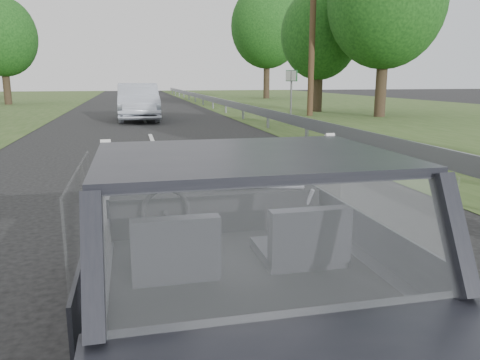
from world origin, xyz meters
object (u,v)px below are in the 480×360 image
other_car (138,102)px  highway_sign (291,93)px  cat (241,177)px  subject_car (231,249)px  utility_pole (313,22)px

other_car → highway_sign: bearing=4.5°
cat → subject_car: bearing=-95.7°
subject_car → highway_sign: bearing=69.6°
subject_car → cat: bearing=70.4°
utility_pole → subject_car: bearing=-113.0°
cat → other_car: bearing=105.3°
utility_pole → cat: bearing=-113.1°
cat → utility_pole: bearing=80.8°
subject_car → other_car: 18.69m
subject_car → cat: 0.73m
cat → other_car: size_ratio=0.12×
utility_pole → highway_sign: bearing=176.7°
subject_car → other_car: size_ratio=0.81×
highway_sign → utility_pole: size_ratio=0.25×
cat → highway_sign: size_ratio=0.27×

